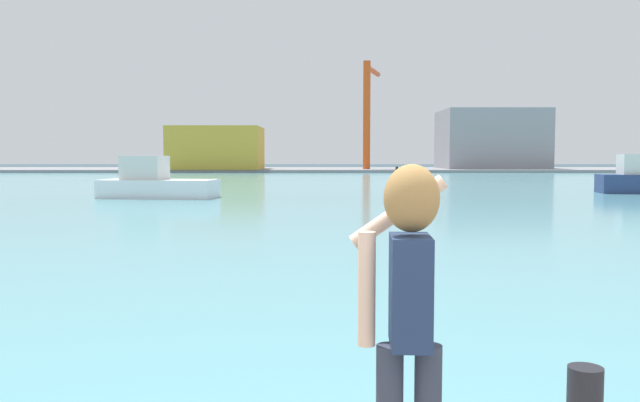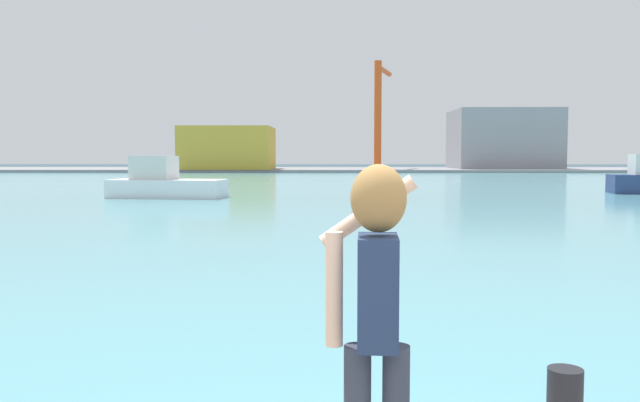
% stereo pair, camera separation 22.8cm
% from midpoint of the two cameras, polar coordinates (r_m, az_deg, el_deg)
% --- Properties ---
extents(ground_plane, '(220.00, 220.00, 0.00)m').
position_cam_midpoint_polar(ground_plane, '(52.56, 1.58, 1.50)').
color(ground_plane, '#334751').
extents(harbor_water, '(140.00, 100.00, 0.02)m').
position_cam_midpoint_polar(harbor_water, '(54.55, 1.56, 1.60)').
color(harbor_water, '#599EA8').
rests_on(harbor_water, ground_plane).
extents(far_shore_dock, '(140.00, 20.00, 0.37)m').
position_cam_midpoint_polar(far_shore_dock, '(94.53, 1.37, 2.72)').
color(far_shore_dock, gray).
rests_on(far_shore_dock, ground_plane).
extents(person_photographer, '(0.53, 0.55, 1.74)m').
position_cam_midpoint_polar(person_photographer, '(3.38, 6.77, -8.31)').
color(person_photographer, '#2D3342').
rests_on(person_photographer, quay_promenade).
extents(harbor_bollard, '(0.23, 0.23, 0.38)m').
position_cam_midpoint_polar(harbor_bollard, '(4.86, 21.71, -15.45)').
color(harbor_bollard, black).
rests_on(harbor_bollard, quay_promenade).
extents(boat_moored, '(6.32, 3.22, 2.23)m').
position_cam_midpoint_polar(boat_moored, '(36.16, -13.13, 1.51)').
color(boat_moored, white).
rests_on(boat_moored, harbor_water).
extents(warehouse_left, '(12.04, 10.66, 5.70)m').
position_cam_midpoint_polar(warehouse_left, '(90.88, -7.86, 4.55)').
color(warehouse_left, gold).
rests_on(warehouse_left, far_shore_dock).
extents(warehouse_right, '(14.17, 12.05, 8.30)m').
position_cam_midpoint_polar(warehouse_right, '(98.20, 15.59, 5.16)').
color(warehouse_right, gray).
rests_on(warehouse_right, far_shore_dock).
extents(port_crane, '(3.09, 9.03, 14.59)m').
position_cam_midpoint_polar(port_crane, '(91.44, 5.22, 8.28)').
color(port_crane, '#D84C19').
rests_on(port_crane, far_shore_dock).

